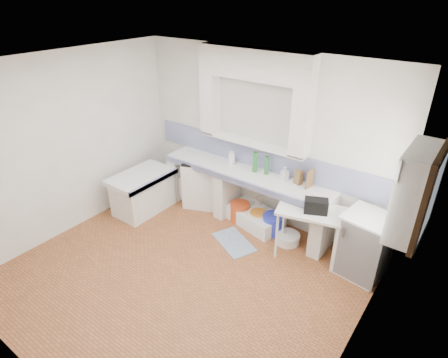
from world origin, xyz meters
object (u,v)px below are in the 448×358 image
Objects in this scene: stove at (202,183)px; fridge at (364,245)px; side_table at (309,233)px; sink at (255,218)px.

stove is 2.95m from fridge.
stove is 0.92× the size of fridge.
stove is 0.88× the size of side_table.
sink is 1.85m from fridge.
side_table is at bearing -0.02° from sink.
side_table is (1.07, -0.24, 0.28)m from sink.
stove is at bearing -167.90° from sink.
fridge is at bearing 8.85° from sink.
sink is at bearing -176.19° from fridge.
side_table is at bearing -163.25° from fridge.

